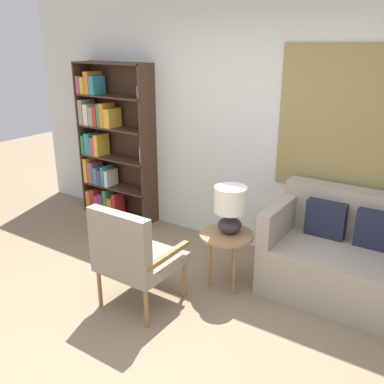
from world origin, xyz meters
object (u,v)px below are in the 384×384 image
object	(u,v)px
table_lamp	(230,206)
armchair	(132,253)
bookshelf	(108,146)
couch	(370,264)
side_table	(226,240)

from	to	relation	value
table_lamp	armchair	bearing A→B (deg)	-121.87
bookshelf	couch	distance (m)	3.39
bookshelf	side_table	world-z (taller)	bookshelf
bookshelf	side_table	size ratio (longest dim) A/B	3.60
side_table	table_lamp	distance (m)	0.32
bookshelf	couch	xyz separation A→B (m)	(3.33, -0.26, -0.57)
armchair	table_lamp	xyz separation A→B (m)	(0.49, 0.79, 0.27)
bookshelf	side_table	bearing A→B (deg)	-19.08
bookshelf	table_lamp	distance (m)	2.28
armchair	couch	world-z (taller)	armchair
armchair	side_table	world-z (taller)	armchair
armchair	table_lamp	distance (m)	0.97
bookshelf	side_table	distance (m)	2.33
couch	table_lamp	xyz separation A→B (m)	(-1.16, -0.45, 0.44)
side_table	bookshelf	bearing A→B (deg)	160.92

